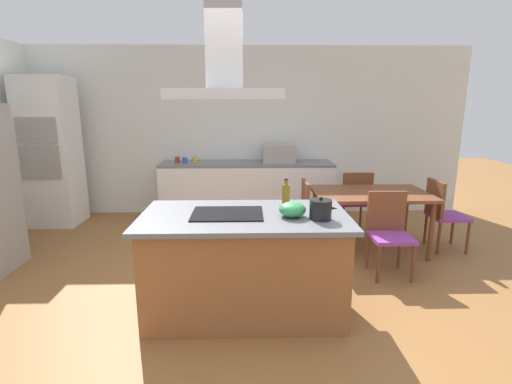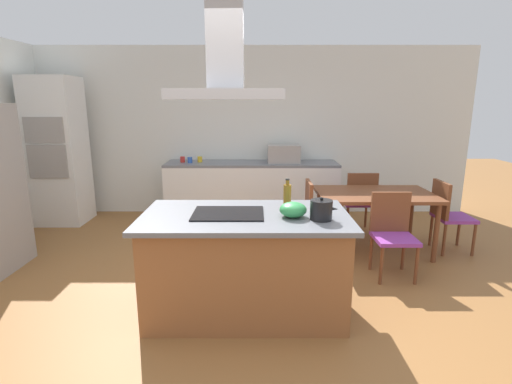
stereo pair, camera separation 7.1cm
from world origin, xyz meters
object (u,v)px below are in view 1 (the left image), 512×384
(cooktop, at_px, (227,214))
(coffee_mug_blue, at_px, (185,160))
(chair_at_right_end, at_px, (442,210))
(range_hood, at_px, (225,67))
(mixing_bowl, at_px, (292,209))
(coffee_mug_yellow, at_px, (195,159))
(dining_table, at_px, (370,199))
(chair_at_left_end, at_px, (296,211))
(coffee_mug_red, at_px, (177,160))
(olive_oil_bottle, at_px, (286,196))
(wall_oven_stack, at_px, (51,152))
(countertop_microwave, at_px, (279,154))
(tea_kettle, at_px, (321,209))
(chair_facing_back_wall, at_px, (355,198))
(chair_facing_island, at_px, (389,228))

(cooktop, relative_size, coffee_mug_blue, 6.67)
(chair_at_right_end, bearing_deg, range_hood, -151.33)
(mixing_bowl, bearing_deg, cooktop, 171.47)
(cooktop, bearing_deg, coffee_mug_yellow, 102.67)
(dining_table, bearing_deg, chair_at_left_end, 180.00)
(coffee_mug_red, distance_m, chair_at_left_end, 2.30)
(olive_oil_bottle, distance_m, wall_oven_stack, 4.10)
(countertop_microwave, xyz_separation_m, chair_at_right_end, (1.94, -1.45, -0.53))
(olive_oil_bottle, bearing_deg, chair_at_right_end, 30.84)
(coffee_mug_blue, height_order, dining_table, coffee_mug_blue)
(tea_kettle, xyz_separation_m, coffee_mug_yellow, (-1.42, 3.08, -0.04))
(mixing_bowl, distance_m, chair_facing_back_wall, 2.50)
(countertop_microwave, bearing_deg, chair_at_left_end, -85.68)
(cooktop, xyz_separation_m, coffee_mug_blue, (-0.80, 2.84, 0.04))
(coffee_mug_blue, relative_size, chair_at_left_end, 0.10)
(tea_kettle, distance_m, mixing_bowl, 0.23)
(countertop_microwave, xyz_separation_m, wall_oven_stack, (-3.43, -0.23, 0.06))
(chair_facing_island, bearing_deg, range_hood, -155.79)
(countertop_microwave, distance_m, coffee_mug_red, 1.60)
(wall_oven_stack, xyz_separation_m, chair_at_right_end, (5.37, -1.22, -0.59))
(coffee_mug_yellow, bearing_deg, coffee_mug_red, -175.96)
(coffee_mug_red, bearing_deg, coffee_mug_yellow, 4.04)
(range_hood, bearing_deg, olive_oil_bottle, 18.88)
(chair_facing_island, bearing_deg, chair_facing_back_wall, 90.00)
(range_hood, bearing_deg, mixing_bowl, -8.53)
(coffee_mug_blue, xyz_separation_m, wall_oven_stack, (-1.95, -0.20, 0.16))
(range_hood, bearing_deg, tea_kettle, -11.55)
(tea_kettle, relative_size, chair_facing_island, 0.26)
(wall_oven_stack, height_order, range_hood, range_hood)
(wall_oven_stack, height_order, chair_facing_back_wall, wall_oven_stack)
(dining_table, bearing_deg, coffee_mug_yellow, 147.65)
(chair_at_right_end, bearing_deg, wall_oven_stack, 167.21)
(chair_facing_back_wall, bearing_deg, coffee_mug_red, 162.93)
(cooktop, xyz_separation_m, olive_oil_bottle, (0.52, 0.18, 0.11))
(tea_kettle, relative_size, coffee_mug_red, 2.57)
(olive_oil_bottle, xyz_separation_m, countertop_microwave, (0.16, 2.70, 0.02))
(cooktop, distance_m, range_hood, 1.20)
(dining_table, bearing_deg, chair_facing_back_wall, 90.00)
(countertop_microwave, relative_size, coffee_mug_red, 5.56)
(mixing_bowl, height_order, coffee_mug_red, mixing_bowl)
(dining_table, bearing_deg, wall_oven_stack, 164.70)
(olive_oil_bottle, bearing_deg, cooktop, -161.12)
(coffee_mug_red, height_order, range_hood, range_hood)
(tea_kettle, height_order, chair_facing_island, tea_kettle)
(tea_kettle, bearing_deg, countertop_microwave, 91.77)
(coffee_mug_yellow, relative_size, chair_facing_back_wall, 0.10)
(chair_facing_island, relative_size, range_hood, 0.99)
(coffee_mug_yellow, height_order, dining_table, coffee_mug_yellow)
(coffee_mug_yellow, distance_m, chair_facing_island, 3.22)
(chair_at_right_end, height_order, range_hood, range_hood)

